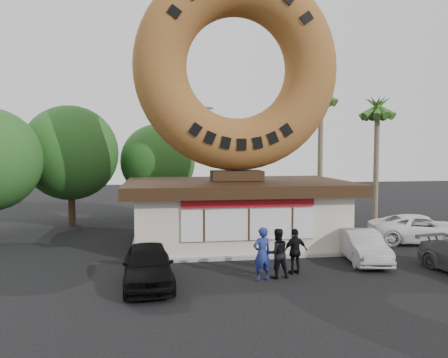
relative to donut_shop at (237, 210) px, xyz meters
The scene contains 14 objects.
ground 6.24m from the donut_shop, 90.00° to the right, with size 90.00×90.00×0.00m, color black.
donut_shop is the anchor object (origin of this frame).
giant_donut 7.21m from the donut_shop, 90.00° to the left, with size 10.34×10.34×2.64m, color #98532C.
tree_west 12.15m from the donut_shop, 143.55° to the left, with size 6.00×6.00×7.65m.
tree_mid 10.12m from the donut_shop, 113.92° to the left, with size 5.20×5.20×6.63m.
palm_near 12.83m from the donut_shop, 46.90° to the left, with size 2.60×2.60×9.75m.
palm_far 14.00m from the donut_shop, 30.64° to the left, with size 2.60×2.60×8.75m.
street_lamp 10.54m from the donut_shop, 100.50° to the left, with size 2.11×0.20×8.00m.
person_left 6.29m from the donut_shop, 91.36° to the right, with size 0.73×0.48×2.00m, color navy.
person_center 6.10m from the donut_shop, 85.37° to the right, with size 0.92×0.72×1.90m, color black.
person_right 5.84m from the donut_shop, 76.66° to the right, with size 1.05×0.44×1.80m, color black.
car_black 7.66m from the donut_shop, 124.99° to the right, with size 1.75×4.35×1.48m, color black.
car_silver 6.49m from the donut_shop, 40.92° to the right, with size 1.42×4.07×1.34m, color #9B9BA0.
car_white 9.73m from the donut_shop, ahead, with size 2.43×5.27×1.46m, color white.
Camera 1 is at (-3.91, -15.90, 4.92)m, focal length 35.00 mm.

